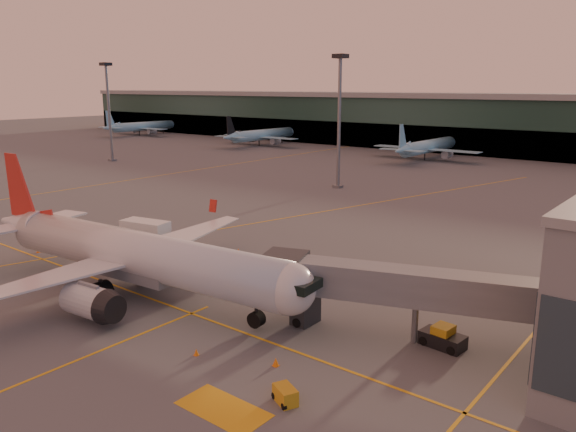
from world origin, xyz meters
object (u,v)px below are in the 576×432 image
Objects in this scene: gpu_cart at (285,395)px; pushback_tug at (443,338)px; main_airplane at (130,254)px; catering_truck at (146,237)px.

gpu_cart is 0.60× the size of pushback_tug.
main_airplane reaches higher than pushback_tug.
gpu_cart is at bearing -102.58° from pushback_tug.
catering_truck reaches higher than gpu_cart.
catering_truck is at bearing -178.68° from gpu_cart.
catering_truck is 35.26m from gpu_cart.
catering_truck reaches higher than pushback_tug.
catering_truck is at bearing 130.11° from main_airplane.
main_airplane is 19.75× the size of gpu_cart.
gpu_cart is at bearing -35.40° from catering_truck.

